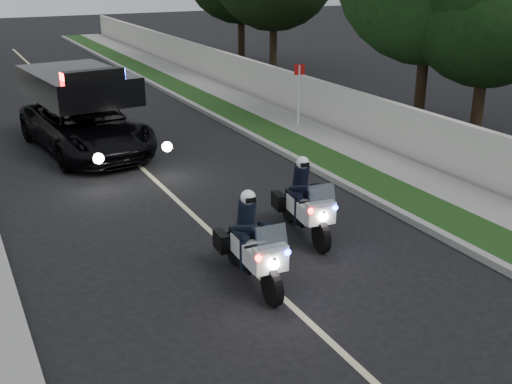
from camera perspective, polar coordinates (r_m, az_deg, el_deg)
ground at (r=11.02m, az=1.38°, el=-8.72°), size 120.00×120.00×0.00m
curb_right at (r=21.07m, az=-1.78°, el=5.91°), size 0.20×60.00×0.15m
grass_verge at (r=21.37m, az=-0.08°, el=6.14°), size 1.20×60.00×0.16m
sidewalk_right at (r=21.97m, az=2.96°, el=6.51°), size 1.40×60.00×0.16m
property_wall at (r=22.33m, az=5.24°, el=8.45°), size 0.22×60.00×1.50m
lane_marking at (r=19.75m, az=-12.61°, el=4.20°), size 0.12×50.00×0.01m
police_moto_left at (r=11.19m, az=-0.41°, el=-8.22°), size 0.81×2.04×1.70m
police_moto_right at (r=13.03m, az=4.38°, el=-3.95°), size 0.94×2.05×1.68m
police_suv at (r=19.35m, az=-15.15°, el=3.64°), size 3.28×5.96×2.77m
sign_post at (r=21.23m, az=3.87°, el=5.78°), size 0.44×0.44×2.26m
tree_right_a at (r=20.91m, az=19.34°, el=4.42°), size 4.91×4.91×8.05m
tree_right_b at (r=21.90m, az=14.56°, el=5.62°), size 7.34×7.34×10.05m
tree_right_c at (r=31.25m, az=1.56°, el=10.58°), size 6.44×6.44×10.06m
tree_right_e at (r=34.42m, az=-1.33°, el=11.50°), size 7.15×7.15×10.25m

